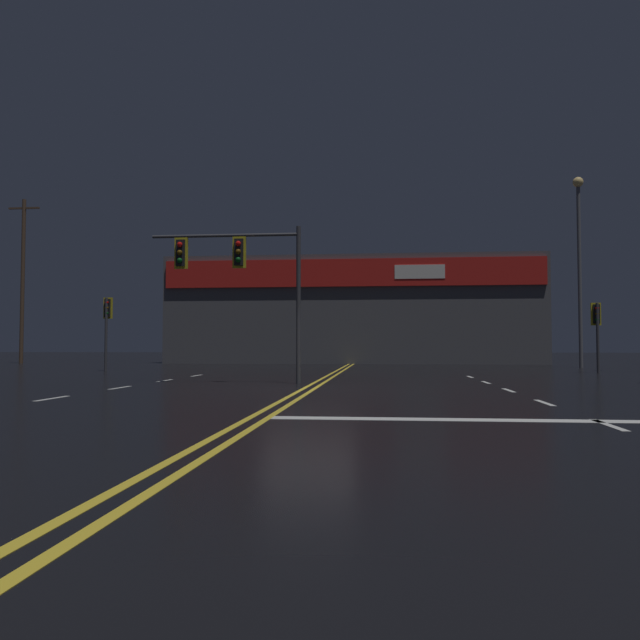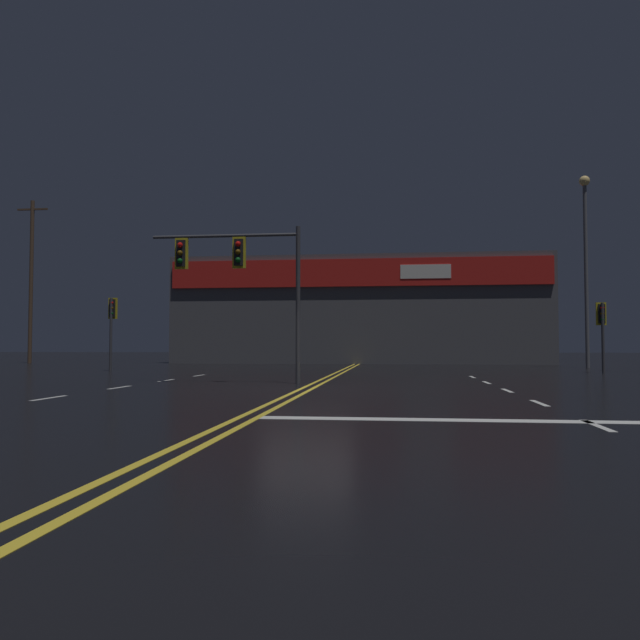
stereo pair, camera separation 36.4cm
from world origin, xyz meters
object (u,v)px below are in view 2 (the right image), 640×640
Objects in this scene: streetlight_far_right at (586,246)px; traffic_signal_median at (235,264)px; traffic_signal_corner_northeast at (602,321)px; traffic_signal_corner_northwest at (112,317)px.

traffic_signal_median is at bearing -134.30° from streetlight_far_right.
traffic_signal_corner_northeast is 0.30× the size of streetlight_far_right.
traffic_signal_median is 21.95m from streetlight_far_right.
traffic_signal_corner_northeast is at bearing 0.56° from traffic_signal_corner_northwest.
traffic_signal_corner_northeast is at bearing 33.10° from traffic_signal_median.
traffic_signal_median is 0.47× the size of streetlight_far_right.
streetlight_far_right is (15.20, 15.58, 2.79)m from traffic_signal_median.
traffic_signal_corner_northwest is 22.08m from traffic_signal_corner_northeast.
traffic_signal_corner_northwest is at bearing -163.91° from streetlight_far_right.
traffic_signal_corner_northwest is 1.13× the size of traffic_signal_corner_northeast.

